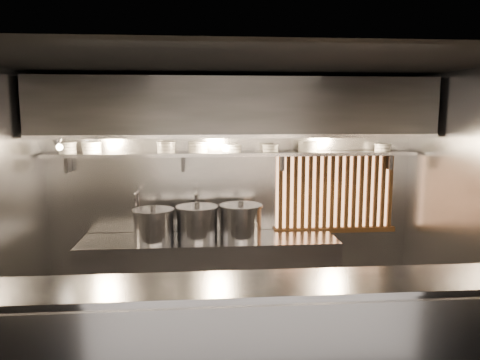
{
  "coord_description": "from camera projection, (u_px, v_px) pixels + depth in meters",
  "views": [
    {
      "loc": [
        -0.4,
        -4.23,
        2.37
      ],
      "look_at": [
        0.01,
        0.55,
        1.68
      ],
      "focal_mm": 35.0,
      "sensor_mm": 36.0,
      "label": 1
    }
  ],
  "objects": [
    {
      "name": "stock_pot_right",
      "position": [
        241.0,
        221.0,
        5.51
      ],
      "size": [
        0.61,
        0.61,
        0.44
      ],
      "rotation": [
        0.0,
        0.0,
        0.22
      ],
      "color": "#A0A0A5",
      "rests_on": "cooking_bench"
    },
    {
      "name": "exhaust_hood",
      "position": [
        235.0,
        108.0,
        5.28
      ],
      "size": [
        4.4,
        0.81,
        0.65
      ],
      "color": "#2D2D30",
      "rests_on": "ceiling"
    },
    {
      "name": "bowl_stack_6",
      "position": [
        308.0,
        146.0,
        5.64
      ],
      "size": [
        0.24,
        0.24,
        0.13
      ],
      "color": "silver",
      "rests_on": "bowl_shelf"
    },
    {
      "name": "floor",
      "position": [
        244.0,
        358.0,
        4.55
      ],
      "size": [
        4.5,
        4.5,
        0.0
      ],
      "primitive_type": "plane",
      "color": "black",
      "rests_on": "ground"
    },
    {
      "name": "bowl_stack_5",
      "position": [
        270.0,
        148.0,
        5.61
      ],
      "size": [
        0.2,
        0.2,
        0.09
      ],
      "color": "silver",
      "rests_on": "bowl_shelf"
    },
    {
      "name": "bowl_stack_4",
      "position": [
        234.0,
        148.0,
        5.57
      ],
      "size": [
        0.2,
        0.2,
        0.09
      ],
      "color": "silver",
      "rests_on": "bowl_shelf"
    },
    {
      "name": "wood_screen",
      "position": [
        335.0,
        192.0,
        5.89
      ],
      "size": [
        1.56,
        0.09,
        1.04
      ],
      "color": "#FFAF72",
      "rests_on": "wall_back"
    },
    {
      "name": "bowl_shelf",
      "position": [
        233.0,
        154.0,
        5.58
      ],
      "size": [
        4.4,
        0.34,
        0.04
      ],
      "primitive_type": "cube",
      "color": "#A0A0A5",
      "rests_on": "wall_back"
    },
    {
      "name": "pendant_bulb",
      "position": [
        225.0,
        148.0,
        5.44
      ],
      "size": [
        0.09,
        0.09,
        0.19
      ],
      "color": "#2D2D30",
      "rests_on": "exhaust_hood"
    },
    {
      "name": "faucet_right",
      "position": [
        196.0,
        201.0,
        5.67
      ],
      "size": [
        0.04,
        0.3,
        0.5
      ],
      "color": "silver",
      "rests_on": "wall_back"
    },
    {
      "name": "cooking_bench",
      "position": [
        210.0,
        275.0,
        5.57
      ],
      "size": [
        3.0,
        0.7,
        0.9
      ],
      "primitive_type": "cube",
      "color": "#A0A0A5",
      "rests_on": "floor"
    },
    {
      "name": "bowl_stack_0",
      "position": [
        67.0,
        148.0,
        5.4
      ],
      "size": [
        0.21,
        0.21,
        0.13
      ],
      "color": "silver",
      "rests_on": "bowl_shelf"
    },
    {
      "name": "ceiling",
      "position": [
        244.0,
        64.0,
        4.14
      ],
      "size": [
        4.5,
        4.5,
        0.0
      ],
      "primitive_type": "plane",
      "rotation": [
        3.14,
        0.0,
        0.0
      ],
      "color": "black",
      "rests_on": "wall_back"
    },
    {
      "name": "stock_pot_mid",
      "position": [
        197.0,
        222.0,
        5.49
      ],
      "size": [
        0.61,
        0.61,
        0.43
      ],
      "rotation": [
        0.0,
        0.0,
        0.27
      ],
      "color": "#A0A0A5",
      "rests_on": "cooking_bench"
    },
    {
      "name": "bowl_stack_3",
      "position": [
        198.0,
        147.0,
        5.53
      ],
      "size": [
        0.24,
        0.24,
        0.13
      ],
      "color": "silver",
      "rests_on": "bowl_shelf"
    },
    {
      "name": "wall_right",
      "position": [
        474.0,
        213.0,
        4.54
      ],
      "size": [
        0.0,
        3.0,
        3.0
      ],
      "primitive_type": "plane",
      "rotation": [
        1.57,
        0.0,
        -1.57
      ],
      "color": "gray",
      "rests_on": "floor"
    },
    {
      "name": "stock_pot_left",
      "position": [
        154.0,
        225.0,
        5.38
      ],
      "size": [
        0.6,
        0.6,
        0.41
      ],
      "rotation": [
        0.0,
        0.0,
        0.29
      ],
      "color": "#A0A0A5",
      "rests_on": "cooking_bench"
    },
    {
      "name": "faucet_left",
      "position": [
        138.0,
        202.0,
        5.61
      ],
      "size": [
        0.04,
        0.3,
        0.5
      ],
      "color": "silver",
      "rests_on": "wall_back"
    },
    {
      "name": "serving_counter",
      "position": [
        256.0,
        354.0,
        3.52
      ],
      "size": [
        4.5,
        0.56,
        1.13
      ],
      "color": "#A0A0A5",
      "rests_on": "floor"
    },
    {
      "name": "bowl_stack_7",
      "position": [
        383.0,
        147.0,
        5.72
      ],
      "size": [
        0.21,
        0.21,
        0.09
      ],
      "color": "silver",
      "rests_on": "bowl_shelf"
    },
    {
      "name": "heat_lamp",
      "position": [
        57.0,
        142.0,
        4.92
      ],
      "size": [
        0.25,
        0.35,
        0.2
      ],
      "color": "#A0A0A5",
      "rests_on": "exhaust_hood"
    },
    {
      "name": "bowl_stack_1",
      "position": [
        92.0,
        148.0,
        5.42
      ],
      "size": [
        0.23,
        0.23,
        0.13
      ],
      "color": "silver",
      "rests_on": "bowl_shelf"
    },
    {
      "name": "bowl_stack_2",
      "position": [
        166.0,
        147.0,
        5.5
      ],
      "size": [
        0.22,
        0.22,
        0.13
      ],
      "color": "silver",
      "rests_on": "bowl_shelf"
    },
    {
      "name": "wall_back",
      "position": [
        232.0,
        191.0,
        5.82
      ],
      "size": [
        4.5,
        0.0,
        4.5
      ],
      "primitive_type": "plane",
      "rotation": [
        1.57,
        0.0,
        0.0
      ],
      "color": "gray",
      "rests_on": "floor"
    }
  ]
}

